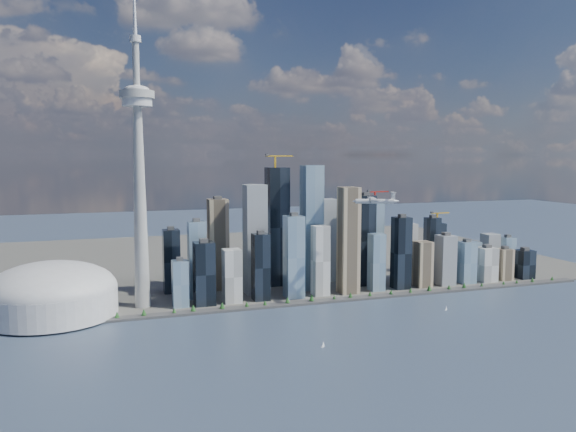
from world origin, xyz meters
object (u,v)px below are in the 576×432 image
object	(u,v)px
dome_stadium	(52,293)
sailboat_west	(323,345)
airplane	(376,201)
sailboat_east	(446,309)
needle_tower	(139,168)

from	to	relation	value
dome_stadium	sailboat_west	size ratio (longest dim) A/B	22.44
airplane	sailboat_east	distance (m)	215.52
dome_stadium	airplane	bearing A→B (deg)	-12.00
dome_stadium	airplane	distance (m)	542.87
airplane	sailboat_east	world-z (taller)	airplane
sailboat_west	sailboat_east	xyz separation A→B (m)	(261.93, 103.54, -0.22)
dome_stadium	airplane	size ratio (longest dim) A/B	2.61
needle_tower	sailboat_west	xyz separation A→B (m)	(217.66, -274.48, -232.98)
airplane	sailboat_east	xyz separation A→B (m)	(107.27, -52.05, -179.54)
sailboat_west	sailboat_east	distance (m)	281.65
dome_stadium	needle_tower	bearing A→B (deg)	4.09
needle_tower	airplane	distance (m)	394.51
sailboat_west	airplane	bearing A→B (deg)	24.82
dome_stadium	sailboat_west	xyz separation A→B (m)	(357.66, -264.48, -36.58)
dome_stadium	sailboat_east	world-z (taller)	dome_stadium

